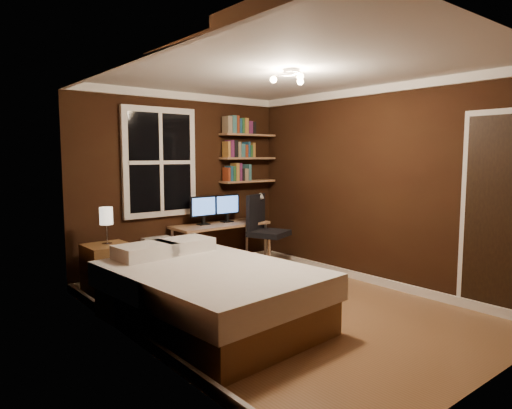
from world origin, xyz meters
TOP-DOWN VIEW (x-y plane):
  - floor at (0.00, 0.00)m, footprint 4.20×4.20m
  - wall_back at (0.00, 2.10)m, footprint 3.20×0.04m
  - wall_left at (-1.60, 0.00)m, footprint 0.04×4.20m
  - wall_right at (1.60, 0.00)m, footprint 0.04×4.20m
  - ceiling at (0.00, 0.00)m, footprint 3.20×4.20m
  - window at (-0.35, 2.06)m, footprint 1.06×0.06m
  - door at (1.59, -1.55)m, footprint 0.03×0.82m
  - ceiling_fixture at (0.00, -0.10)m, footprint 0.44×0.44m
  - bookshelf_lower at (1.08, 1.98)m, footprint 0.92×0.22m
  - books_row_lower at (1.08, 1.98)m, footprint 0.48×0.16m
  - bookshelf_middle at (1.08, 1.98)m, footprint 0.92×0.22m
  - books_row_middle at (1.08, 1.98)m, footprint 0.54×0.16m
  - bookshelf_upper at (1.08, 1.98)m, footprint 0.92×0.22m
  - books_row_upper at (1.08, 1.98)m, footprint 0.48×0.16m
  - bed at (-0.84, 0.15)m, footprint 1.68×2.22m
  - nightstand at (-1.27, 1.63)m, footprint 0.50×0.50m
  - bedside_lamp at (-1.27, 1.63)m, footprint 0.15×0.15m
  - radiator at (-0.47, 1.99)m, footprint 0.37×0.13m
  - desk at (0.45, 1.81)m, footprint 1.42×0.53m
  - monitor_left at (0.21, 1.88)m, footprint 0.42×0.12m
  - monitor_right at (0.62, 1.88)m, footprint 0.42×0.12m
  - desk_lamp at (1.01, 1.68)m, footprint 0.14×0.32m
  - office_chair at (0.96, 1.41)m, footprint 0.64×0.64m

SIDE VIEW (x-z plane):
  - floor at x=0.00m, z-range 0.00..0.00m
  - radiator at x=-0.47m, z-range 0.00..0.56m
  - bed at x=-0.84m, z-range -0.05..0.66m
  - nightstand at x=-1.27m, z-range 0.00..0.62m
  - office_chair at x=0.96m, z-range -0.12..0.97m
  - desk at x=0.45m, z-range 0.28..0.95m
  - bedside_lamp at x=-1.27m, z-range 0.62..1.05m
  - monitor_left at x=0.21m, z-range 0.68..1.08m
  - monitor_right at x=0.62m, z-range 0.68..1.08m
  - desk_lamp at x=1.01m, z-range 0.68..1.12m
  - door at x=1.59m, z-range 0.00..2.05m
  - wall_back at x=0.00m, z-range 0.00..2.50m
  - wall_left at x=-1.60m, z-range 0.00..2.50m
  - wall_right at x=1.60m, z-range 0.00..2.50m
  - bookshelf_lower at x=1.08m, z-range 1.24..1.26m
  - books_row_lower at x=1.08m, z-range 1.26..1.49m
  - window at x=-0.35m, z-range 0.82..2.28m
  - bookshelf_middle at x=1.08m, z-range 1.59..1.61m
  - books_row_middle at x=1.08m, z-range 1.61..1.84m
  - bookshelf_upper at x=1.08m, z-range 1.94..1.96m
  - books_row_upper at x=1.08m, z-range 1.96..2.20m
  - ceiling_fixture at x=0.00m, z-range 2.31..2.49m
  - ceiling at x=0.00m, z-range 2.49..2.51m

